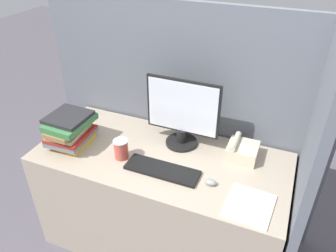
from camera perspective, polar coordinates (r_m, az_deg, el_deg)
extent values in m
cube|color=slate|center=(2.32, 2.55, 0.95)|extent=(1.97, 0.04, 1.63)
cube|color=slate|center=(1.93, 22.26, -9.32)|extent=(0.04, 0.77, 1.63)
cube|color=tan|center=(2.30, -1.22, -12.94)|extent=(1.57, 0.71, 0.78)
cylinder|color=black|center=(2.14, 2.36, -2.83)|extent=(0.21, 0.21, 0.02)
cylinder|color=black|center=(2.11, 2.39, -1.66)|extent=(0.06, 0.06, 0.09)
cube|color=black|center=(2.00, 2.59, 3.38)|extent=(0.47, 0.02, 0.36)
cube|color=silver|center=(2.00, 2.49, 3.25)|extent=(0.44, 0.01, 0.33)
cube|color=black|center=(1.92, -1.03, -7.65)|extent=(0.44, 0.14, 0.02)
ellipsoid|color=gray|center=(1.85, 7.43, -9.68)|extent=(0.07, 0.04, 0.03)
cylinder|color=#BF4C3F|center=(2.01, -8.15, -4.08)|extent=(0.08, 0.08, 0.12)
cylinder|color=white|center=(1.98, -8.29, -2.62)|extent=(0.09, 0.09, 0.01)
cube|color=gold|center=(2.23, -16.17, -2.51)|extent=(0.20, 0.24, 0.03)
cube|color=slate|center=(2.21, -16.44, -1.65)|extent=(0.25, 0.31, 0.04)
cube|color=maroon|center=(2.18, -16.59, -1.29)|extent=(0.24, 0.29, 0.02)
cube|color=#C6B78C|center=(2.17, -16.90, -0.78)|extent=(0.21, 0.27, 0.03)
cube|color=olive|center=(2.15, -16.86, -0.22)|extent=(0.18, 0.30, 0.03)
cube|color=#38723F|center=(2.14, -16.71, 0.62)|extent=(0.23, 0.30, 0.04)
cube|color=#262628|center=(2.14, -17.00, 1.53)|extent=(0.25, 0.25, 0.02)
cube|color=beige|center=(2.05, 12.82, -4.34)|extent=(0.18, 0.18, 0.09)
cube|color=white|center=(2.01, 13.47, -3.80)|extent=(0.08, 0.08, 0.00)
cylinder|color=beige|center=(2.02, 11.66, -2.64)|extent=(0.04, 0.18, 0.04)
cube|color=white|center=(1.78, 13.99, -13.24)|extent=(0.25, 0.27, 0.01)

